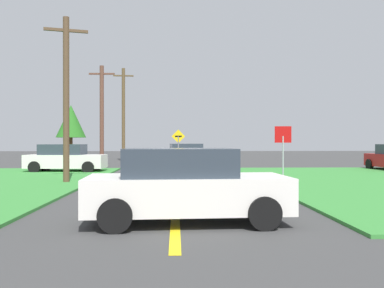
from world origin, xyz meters
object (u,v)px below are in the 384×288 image
Objects in this scene: parked_car_near_building at (65,158)px; utility_pole_mid at (102,115)px; car_approaching_junction at (184,154)px; utility_pole_near at (66,97)px; utility_pole_far at (123,114)px; car_behind_on_main_road at (185,186)px; direction_sign at (178,144)px; stop_sign at (283,142)px; oak_tree_left at (71,121)px.

utility_pole_mid is at bearing 81.49° from parked_car_near_building.
utility_pole_near is at bearing 62.65° from car_approaching_junction.
car_approaching_junction is at bearing -47.07° from utility_pole_far.
utility_pole_mid is 8.22m from utility_pole_far.
car_behind_on_main_road and car_approaching_junction have the same top height.
car_approaching_junction is 15.82m from utility_pole_near.
direction_sign is at bearing 64.96° from utility_pole_near.
utility_pole_far is at bearing -53.52° from stop_sign.
car_approaching_junction is at bearing -37.68° from oak_tree_left.
utility_pole_far is (0.52, 8.18, 0.61)m from utility_pole_mid.
utility_pole_mid is at bearing -93.64° from utility_pole_far.
direction_sign is at bearing 87.16° from car_behind_on_main_road.
car_approaching_junction is 0.63× the size of utility_pole_mid.
stop_sign reaches higher than car_approaching_junction.
car_behind_on_main_road is 0.98× the size of car_approaching_junction.
oak_tree_left is (-5.26, 2.46, -0.60)m from utility_pole_far.
utility_pole_mid is at bearing 92.87° from utility_pole_near.
utility_pole_near is at bearing -76.80° from oak_tree_left.
utility_pole_mid is at bearing 160.11° from direction_sign.
utility_pole_near reaches higher than car_behind_on_main_road.
parked_car_near_building is 1.76× the size of direction_sign.
car_approaching_junction is at bearing 84.47° from direction_sign.
stop_sign is at bearing 100.36° from car_approaching_junction.
stop_sign is at bearing 8.17° from utility_pole_near.
stop_sign is 12.58m from parked_car_near_building.
utility_pole_far is at bearing 86.52° from parked_car_near_building.
utility_pole_near is at bearing -115.04° from direction_sign.
stop_sign is 9.85m from utility_pole_near.
car_approaching_junction is at bearing 23.11° from utility_pole_mid.
direction_sign is at bearing -64.32° from utility_pole_far.
direction_sign is 0.49× the size of oak_tree_left.
oak_tree_left reaches higher than direction_sign.
stop_sign is 0.35× the size of utility_pole_near.
utility_pole_far reaches higher than oak_tree_left.
utility_pole_mid is (-5.82, -2.48, 2.88)m from car_approaching_junction.
car_behind_on_main_road is at bearing -72.22° from oak_tree_left.
direction_sign is (4.87, -10.13, -2.69)m from utility_pole_far.
stop_sign is 0.30× the size of utility_pole_far.
direction_sign reaches higher than stop_sign.
utility_pole_near is at bearing -89.75° from utility_pole_far.
utility_pole_mid is at bearing -37.20° from stop_sign.
car_approaching_junction is (0.39, 23.54, -0.00)m from car_behind_on_main_road.
stop_sign is at bearing 62.21° from car_behind_on_main_road.
utility_pole_far is 11.55m from direction_sign.
direction_sign is at bearing -19.89° from utility_pole_mid.
direction_sign is (5.39, -1.95, -2.08)m from utility_pole_mid.
car_approaching_junction is at bearing -62.33° from stop_sign.
direction_sign is at bearing 76.67° from car_approaching_junction.
stop_sign is 0.56× the size of car_behind_on_main_road.
utility_pole_mid reaches higher than parked_car_near_building.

